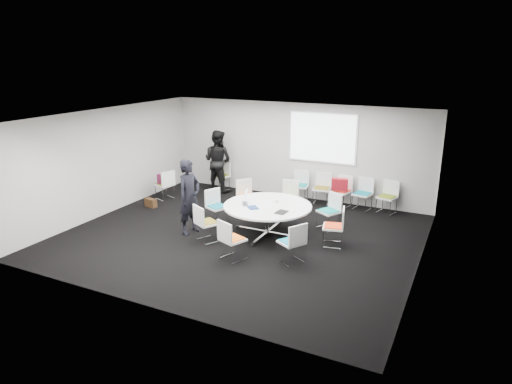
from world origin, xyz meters
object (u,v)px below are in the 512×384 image
at_px(chair_ring_d, 247,202).
at_px(chair_back_c, 341,197).
at_px(chair_ring_a, 333,234).
at_px(chair_ring_g, 232,247).
at_px(cup, 277,201).
at_px(brown_bag, 151,203).
at_px(maroon_bag, 164,179).
at_px(chair_back_d, 362,200).
at_px(laptop, 247,204).
at_px(chair_ring_f, 207,230).
at_px(chair_back_e, 387,203).
at_px(chair_ring_c, 288,203).
at_px(chair_ring_e, 217,213).
at_px(chair_person_back, 221,181).
at_px(person_main, 189,197).
at_px(chair_ring_b, 329,218).
at_px(person_back, 218,161).
at_px(chair_back_a, 300,191).
at_px(chair_spare_left, 165,190).
at_px(chair_back_b, 322,194).
at_px(chair_ring_h, 292,250).
at_px(conference_table, 267,213).

relative_size(chair_ring_d, chair_back_c, 1.00).
distance_m(chair_ring_a, chair_ring_g, 2.35).
bearing_deg(cup, brown_bag, 177.80).
bearing_deg(maroon_bag, chair_ring_g, -36.10).
bearing_deg(chair_back_d, laptop, 66.67).
bearing_deg(chair_back_c, chair_ring_f, 76.08).
relative_size(chair_back_c, chair_back_e, 1.00).
xyz_separation_m(chair_ring_c, chair_ring_e, (-1.30, -1.54, 0.00)).
distance_m(chair_ring_c, chair_person_back, 2.99).
bearing_deg(person_main, chair_ring_b, -50.46).
relative_size(chair_back_c, chair_back_d, 1.00).
xyz_separation_m(chair_back_d, chair_person_back, (-4.49, -0.03, 0.00)).
height_order(chair_back_e, person_main, person_main).
distance_m(chair_ring_b, chair_ring_d, 2.38).
xyz_separation_m(person_back, brown_bag, (-0.90, -2.21, -0.84)).
distance_m(chair_ring_d, laptop, 1.60).
bearing_deg(chair_ring_g, chair_back_e, 84.19).
distance_m(chair_ring_b, chair_back_e, 2.10).
relative_size(chair_ring_b, chair_ring_c, 1.00).
bearing_deg(chair_ring_g, chair_ring_e, 151.23).
relative_size(chair_back_a, chair_spare_left, 1.00).
relative_size(chair_back_a, brown_bag, 2.44).
relative_size(chair_ring_c, chair_back_d, 1.00).
height_order(chair_ring_e, chair_back_c, same).
bearing_deg(chair_ring_a, chair_back_b, 9.74).
distance_m(chair_ring_a, person_main, 3.46).
bearing_deg(chair_back_a, chair_person_back, -8.14).
bearing_deg(chair_ring_h, laptop, 87.45).
bearing_deg(chair_ring_f, chair_spare_left, 170.14).
xyz_separation_m(chair_spare_left, laptop, (3.40, -1.33, 0.47)).
bearing_deg(chair_spare_left, chair_ring_d, -70.21).
xyz_separation_m(person_main, laptop, (1.24, 0.56, -0.16)).
height_order(chair_ring_b, chair_back_b, same).
bearing_deg(chair_ring_d, person_main, 24.49).
distance_m(chair_back_b, chair_person_back, 3.32).
relative_size(chair_ring_d, chair_back_b, 1.00).
xyz_separation_m(chair_ring_g, chair_spare_left, (-3.79, 2.77, 0.00)).
bearing_deg(maroon_bag, chair_back_c, 18.26).
bearing_deg(conference_table, chair_back_a, 94.92).
distance_m(chair_back_c, person_main, 4.48).
bearing_deg(chair_ring_f, chair_back_e, 76.82).
xyz_separation_m(chair_ring_g, maroon_bag, (-3.81, 2.78, 0.34)).
xyz_separation_m(chair_ring_e, chair_ring_h, (2.52, -1.26, 0.00)).
bearing_deg(person_back, chair_ring_f, 120.36).
relative_size(chair_ring_e, person_main, 0.49).
relative_size(chair_ring_g, person_main, 0.49).
bearing_deg(chair_ring_c, chair_ring_a, 135.58).
bearing_deg(chair_ring_c, laptop, 76.92).
bearing_deg(brown_bag, chair_back_d, 23.98).
bearing_deg(chair_ring_h, chair_back_c, 32.27).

